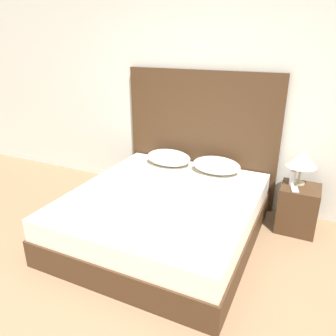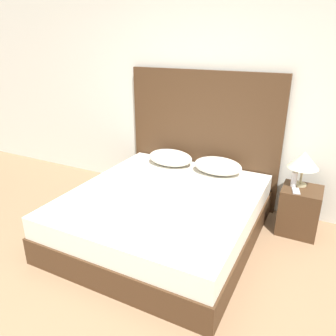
{
  "view_description": "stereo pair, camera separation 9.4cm",
  "coord_description": "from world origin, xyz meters",
  "px_view_note": "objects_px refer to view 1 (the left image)",
  "views": [
    {
      "loc": [
        1.29,
        -1.36,
        1.99
      ],
      "look_at": [
        -0.05,
        1.46,
        0.74
      ],
      "focal_mm": 35.0,
      "sensor_mm": 36.0,
      "label": 1
    },
    {
      "loc": [
        1.37,
        -1.32,
        1.99
      ],
      "look_at": [
        -0.05,
        1.46,
        0.74
      ],
      "focal_mm": 35.0,
      "sensor_mm": 36.0,
      "label": 2
    }
  ],
  "objects_px": {
    "phone_on_bed": "(194,198)",
    "table_lamp": "(302,159)",
    "phone_on_nightstand": "(295,189)",
    "bed": "(164,215)",
    "nightstand": "(298,208)"
  },
  "relations": [
    {
      "from": "phone_on_bed",
      "to": "table_lamp",
      "type": "height_order",
      "value": "table_lamp"
    },
    {
      "from": "table_lamp",
      "to": "phone_on_nightstand",
      "type": "relative_size",
      "value": 2.35
    },
    {
      "from": "bed",
      "to": "phone_on_nightstand",
      "type": "relative_size",
      "value": 12.63
    },
    {
      "from": "phone_on_bed",
      "to": "table_lamp",
      "type": "bearing_deg",
      "value": 40.16
    },
    {
      "from": "phone_on_bed",
      "to": "table_lamp",
      "type": "xyz_separation_m",
      "value": [
        0.91,
        0.77,
        0.3
      ]
    },
    {
      "from": "phone_on_bed",
      "to": "phone_on_nightstand",
      "type": "xyz_separation_m",
      "value": [
        0.89,
        0.59,
        0.02
      ]
    },
    {
      "from": "phone_on_bed",
      "to": "bed",
      "type": "bearing_deg",
      "value": -172.44
    },
    {
      "from": "phone_on_bed",
      "to": "phone_on_nightstand",
      "type": "relative_size",
      "value": 1.01
    },
    {
      "from": "phone_on_bed",
      "to": "table_lamp",
      "type": "relative_size",
      "value": 0.43
    },
    {
      "from": "phone_on_bed",
      "to": "nightstand",
      "type": "relative_size",
      "value": 0.32
    },
    {
      "from": "bed",
      "to": "phone_on_nightstand",
      "type": "distance_m",
      "value": 1.39
    },
    {
      "from": "table_lamp",
      "to": "phone_on_nightstand",
      "type": "height_order",
      "value": "table_lamp"
    },
    {
      "from": "nightstand",
      "to": "phone_on_nightstand",
      "type": "xyz_separation_m",
      "value": [
        -0.06,
        -0.1,
        0.26
      ]
    },
    {
      "from": "nightstand",
      "to": "phone_on_bed",
      "type": "bearing_deg",
      "value": -144.01
    },
    {
      "from": "nightstand",
      "to": "table_lamp",
      "type": "bearing_deg",
      "value": 116.54
    }
  ]
}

